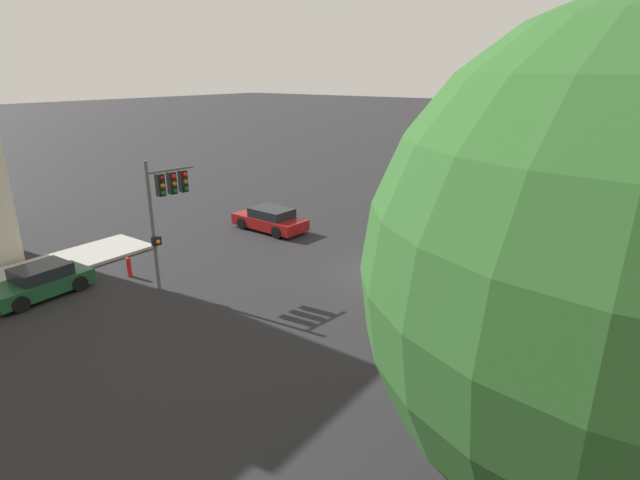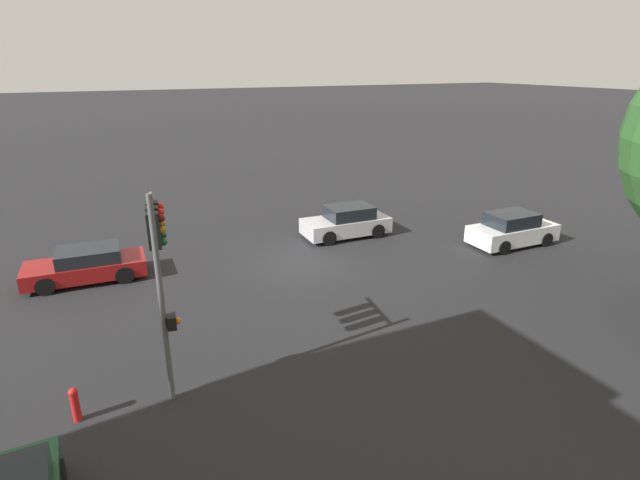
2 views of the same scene
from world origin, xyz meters
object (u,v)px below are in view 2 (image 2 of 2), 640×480
(crossing_car_1, at_px, (347,222))
(fire_hydrant, at_px, (75,403))
(traffic_signal, at_px, (158,248))
(crossing_car_2, at_px, (512,230))
(crossing_car_0, at_px, (87,265))

(crossing_car_1, bearing_deg, fire_hydrant, 38.30)
(traffic_signal, bearing_deg, crossing_car_1, 48.18)
(crossing_car_2, bearing_deg, crossing_car_0, 168.14)
(traffic_signal, xyz_separation_m, crossing_car_2, (-16.52, -4.20, -3.17))
(fire_hydrant, bearing_deg, crossing_car_2, -165.67)
(crossing_car_0, height_order, crossing_car_2, crossing_car_2)
(crossing_car_1, xyz_separation_m, crossing_car_2, (-6.52, 4.45, 0.01))
(crossing_car_1, distance_m, fire_hydrant, 15.48)
(traffic_signal, distance_m, crossing_car_1, 13.60)
(traffic_signal, distance_m, fire_hydrant, 4.22)
(traffic_signal, bearing_deg, crossing_car_0, 110.09)
(traffic_signal, xyz_separation_m, crossing_car_0, (1.89, -8.32, -3.27))
(crossing_car_0, bearing_deg, traffic_signal, 105.50)
(crossing_car_0, height_order, crossing_car_1, crossing_car_1)
(traffic_signal, xyz_separation_m, crossing_car_1, (-10.00, -8.65, -3.19))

